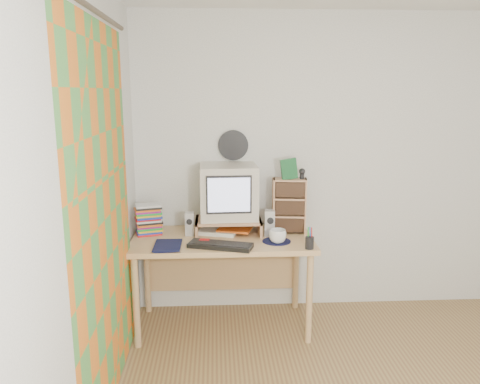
{
  "coord_description": "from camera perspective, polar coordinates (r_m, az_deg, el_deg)",
  "views": [
    {
      "loc": [
        -1.08,
        -2.11,
        1.87
      ],
      "look_at": [
        -0.89,
        1.33,
        1.12
      ],
      "focal_mm": 35.0,
      "sensor_mm": 36.0,
      "label": 1
    }
  ],
  "objects": [
    {
      "name": "mug",
      "position": [
        3.53,
        4.61,
        -5.4
      ],
      "size": [
        0.14,
        0.14,
        0.1
      ],
      "primitive_type": "imported",
      "rotation": [
        0.0,
        0.0,
        -0.08
      ],
      "color": "white",
      "rests_on": "desk"
    },
    {
      "name": "left_wall",
      "position": [
        2.3,
        -19.93,
        -4.1
      ],
      "size": [
        0.0,
        3.5,
        3.5
      ],
      "primitive_type": "plane",
      "rotation": [
        1.57,
        0.0,
        1.57
      ],
      "color": "white",
      "rests_on": "floor"
    },
    {
      "name": "crt_monitor",
      "position": [
        3.73,
        -1.44,
        0.05
      ],
      "size": [
        0.47,
        0.47,
        0.42
      ],
      "primitive_type": "cube",
      "rotation": [
        0.0,
        0.0,
        0.04
      ],
      "color": "beige",
      "rests_on": "monitor_riser"
    },
    {
      "name": "game_box",
      "position": [
        3.67,
        5.99,
        2.8
      ],
      "size": [
        0.13,
        0.05,
        0.16
      ],
      "primitive_type": "cube",
      "rotation": [
        0.0,
        0.0,
        0.15
      ],
      "color": "#18552B",
      "rests_on": "cd_rack"
    },
    {
      "name": "pen_cup",
      "position": [
        3.43,
        8.48,
        -5.87
      ],
      "size": [
        0.07,
        0.07,
        0.13
      ],
      "primitive_type": null,
      "rotation": [
        0.0,
        0.0,
        0.04
      ],
      "color": "black",
      "rests_on": "desk"
    },
    {
      "name": "papers",
      "position": [
        3.78,
        -1.87,
        -4.68
      ],
      "size": [
        0.35,
        0.29,
        0.04
      ],
      "primitive_type": null,
      "rotation": [
        0.0,
        0.0,
        -0.27
      ],
      "color": "white",
      "rests_on": "desk"
    },
    {
      "name": "curtain",
      "position": [
        2.76,
        -16.17,
        -3.33
      ],
      "size": [
        0.0,
        2.2,
        2.2
      ],
      "primitive_type": "plane",
      "rotation": [
        1.57,
        0.0,
        1.57
      ],
      "color": "orange",
      "rests_on": "left_wall"
    },
    {
      "name": "back_wall",
      "position": [
        4.06,
        12.41,
        3.17
      ],
      "size": [
        3.5,
        0.0,
        3.5
      ],
      "primitive_type": "plane",
      "rotation": [
        1.57,
        0.0,
        0.0
      ],
      "color": "white",
      "rests_on": "floor"
    },
    {
      "name": "cd_rack",
      "position": [
        3.76,
        6.06,
        -1.69
      ],
      "size": [
        0.28,
        0.17,
        0.44
      ],
      "primitive_type": "cube",
      "rotation": [
        0.0,
        0.0,
        -0.13
      ],
      "color": "tan",
      "rests_on": "desk"
    },
    {
      "name": "speaker_left",
      "position": [
        3.71,
        -6.16,
        -3.89
      ],
      "size": [
        0.07,
        0.07,
        0.18
      ],
      "primitive_type": "cube",
      "rotation": [
        0.0,
        0.0,
        -0.01
      ],
      "color": "silver",
      "rests_on": "desk"
    },
    {
      "name": "desk",
      "position": [
        3.77,
        -2.16,
        -7.19
      ],
      "size": [
        1.4,
        0.7,
        0.75
      ],
      "color": "tan",
      "rests_on": "floor"
    },
    {
      "name": "dvd_stack",
      "position": [
        3.78,
        -11.1,
        -3.08
      ],
      "size": [
        0.22,
        0.18,
        0.27
      ],
      "primitive_type": null,
      "rotation": [
        0.0,
        0.0,
        0.27
      ],
      "color": "brown",
      "rests_on": "desk"
    },
    {
      "name": "monitor_riser",
      "position": [
        3.74,
        -1.43,
        -3.69
      ],
      "size": [
        0.52,
        0.3,
        0.12
      ],
      "color": "tan",
      "rests_on": "desk"
    },
    {
      "name": "webcam",
      "position": [
        3.71,
        7.57,
        2.24
      ],
      "size": [
        0.05,
        0.05,
        0.08
      ],
      "primitive_type": null,
      "rotation": [
        0.0,
        0.0,
        -0.06
      ],
      "color": "black",
      "rests_on": "cd_rack"
    },
    {
      "name": "wall_disc",
      "position": [
        3.87,
        -0.84,
        5.71
      ],
      "size": [
        0.25,
        0.02,
        0.25
      ],
      "primitive_type": "cylinder",
      "rotation": [
        1.57,
        0.0,
        0.0
      ],
      "color": "black",
      "rests_on": "back_wall"
    },
    {
      "name": "diary",
      "position": [
        3.49,
        -10.43,
        -6.28
      ],
      "size": [
        0.24,
        0.18,
        0.05
      ],
      "primitive_type": "imported",
      "rotation": [
        0.0,
        0.0,
        -0.01
      ],
      "color": "#0E1134",
      "rests_on": "desk"
    },
    {
      "name": "red_box",
      "position": [
        3.51,
        -4.35,
        -6.07
      ],
      "size": [
        0.08,
        0.06,
        0.04
      ],
      "primitive_type": "cube",
      "rotation": [
        0.0,
        0.0,
        -0.18
      ],
      "color": "red",
      "rests_on": "desk"
    },
    {
      "name": "keyboard",
      "position": [
        3.43,
        -2.4,
        -6.52
      ],
      "size": [
        0.49,
        0.29,
        0.03
      ],
      "primitive_type": "cube",
      "rotation": [
        0.0,
        0.0,
        -0.3
      ],
      "color": "black",
      "rests_on": "desk"
    },
    {
      "name": "speaker_right",
      "position": [
        3.68,
        3.64,
        -3.8
      ],
      "size": [
        0.08,
        0.08,
        0.21
      ],
      "primitive_type": "cube",
      "rotation": [
        0.0,
        0.0,
        -0.08
      ],
      "color": "silver",
      "rests_on": "desk"
    },
    {
      "name": "mousepad",
      "position": [
        3.58,
        4.48,
        -6.0
      ],
      "size": [
        0.22,
        0.22,
        0.0
      ],
      "primitive_type": "cylinder",
      "rotation": [
        0.0,
        0.0,
        -0.03
      ],
      "color": "black",
      "rests_on": "desk"
    }
  ]
}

